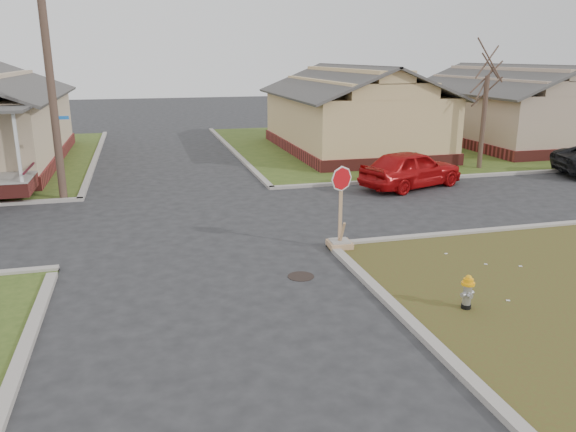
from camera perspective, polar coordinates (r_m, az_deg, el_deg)
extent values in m
plane|color=#252527|center=(13.68, -8.22, -6.23)|extent=(120.00, 120.00, 0.00)
cube|color=#3A4E1C|center=(38.82, 22.48, 7.26)|extent=(37.00, 19.00, 0.05)
cylinder|color=black|center=(13.62, 1.32, -6.14)|extent=(0.64, 0.64, 0.01)
cube|color=maroon|center=(31.61, 6.42, 7.12)|extent=(7.20, 11.20, 0.60)
cube|color=#E7C188|center=(31.40, 6.51, 10.01)|extent=(7.00, 11.00, 2.60)
cube|color=maroon|center=(36.41, 21.40, 7.30)|extent=(7.20, 11.20, 0.60)
cube|color=tan|center=(36.23, 21.66, 9.80)|extent=(7.00, 11.00, 2.60)
cylinder|color=#49322A|center=(21.71, -23.05, 13.10)|extent=(0.28, 0.28, 9.00)
cylinder|color=#49322A|center=(27.64, 19.21, 8.94)|extent=(0.22, 0.22, 4.20)
cylinder|color=black|center=(12.44, 17.63, -8.71)|extent=(0.20, 0.20, 0.09)
cylinder|color=#A3A3A7|center=(12.34, 17.73, -7.62)|extent=(0.18, 0.18, 0.42)
sphere|color=#A3A3A7|center=(12.26, 17.82, -6.71)|extent=(0.18, 0.18, 0.18)
cylinder|color=#FFAB0D|center=(12.25, 17.83, -6.55)|extent=(0.28, 0.28, 0.06)
cylinder|color=#FFAB0D|center=(12.22, 17.86, -6.27)|extent=(0.20, 0.20, 0.09)
sphere|color=#FFAB0D|center=(12.20, 17.88, -6.03)|extent=(0.14, 0.14, 0.14)
cube|color=#A87E5B|center=(15.54, 5.26, -2.88)|extent=(0.63, 0.63, 0.15)
cube|color=#9D9790|center=(15.51, 5.27, -2.54)|extent=(0.51, 0.51, 0.04)
cube|color=#A87E5B|center=(15.22, 5.36, 1.02)|extent=(0.09, 0.05, 2.13)
cylinder|color=red|center=(15.01, 5.49, 3.79)|extent=(0.57, 0.25, 0.61)
cylinder|color=silver|center=(15.02, 5.47, 3.80)|extent=(0.65, 0.28, 0.69)
imported|color=#B10C0E|center=(23.07, 12.41, 4.72)|extent=(4.83, 3.19, 1.53)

